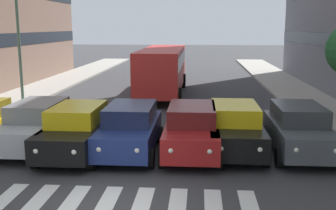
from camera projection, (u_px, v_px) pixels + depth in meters
ground_plane at (104, 208)px, 10.15m from camera, size 180.00×180.00×0.00m
crosswalk_markings at (104, 208)px, 10.15m from camera, size 7.65×2.80×0.01m
car_0 at (299, 129)px, 14.35m from camera, size 2.02×4.44×1.72m
car_1 at (235, 128)px, 14.49m from camera, size 2.02×4.44×1.72m
car_2 at (192, 130)px, 14.29m from camera, size 2.02×4.44×1.72m
car_3 at (130, 129)px, 14.40m from camera, size 2.02×4.44×1.72m
car_4 at (77, 130)px, 14.24m from camera, size 2.02×4.44×1.72m
car_5 at (38, 125)px, 14.98m from camera, size 2.02×4.44×1.72m
bus_behind_traffic at (163, 66)px, 26.79m from camera, size 2.78×10.50×3.00m
street_lamp_right at (28, 26)px, 22.45m from camera, size 3.39×0.28×6.88m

